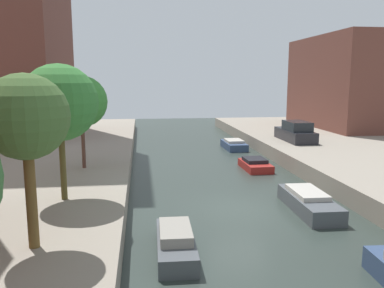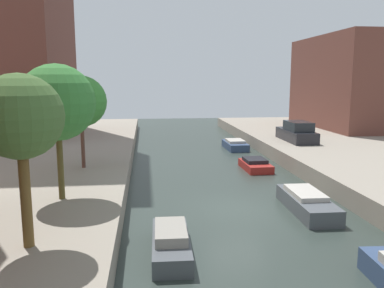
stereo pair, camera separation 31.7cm
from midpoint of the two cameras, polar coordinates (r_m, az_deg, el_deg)
The scene contains 10 objects.
ground_plane at distance 18.19m, azimuth 6.28°, elevation -9.30°, with size 84.00×84.00×0.00m, color #2D3833.
low_block_right at distance 44.17m, azimuth 22.93°, elevation 8.27°, with size 10.00×14.08×9.05m, color brown.
street_tree_2 at distance 11.80m, azimuth -23.65°, elevation 3.42°, with size 2.40×2.40×4.98m.
street_tree_3 at distance 16.31m, azimuth -19.17°, elevation 5.65°, with size 3.02×3.02×5.41m.
street_tree_4 at distance 21.99m, azimuth -16.13°, elevation 5.92°, with size 2.76×2.76×5.01m.
parked_car at distance 31.99m, azimuth 14.50°, elevation 1.61°, with size 1.84×4.74×1.58m.
moored_boat_left_2 at distance 13.61m, azimuth -3.08°, elevation -14.04°, with size 1.34×3.66×0.94m.
moored_boat_right_3 at distance 18.41m, azimuth 16.07°, elevation -8.09°, with size 1.58×4.33×0.89m.
moored_boat_right_4 at distance 25.96m, azimuth 8.79°, elevation -2.98°, with size 1.59×3.05×0.71m.
moored_boat_right_5 at distance 33.33m, azimuth 5.82°, elevation -0.11°, with size 1.63×3.53×0.79m.
Camera 1 is at (-4.32, -16.71, 5.80)m, focal length 36.82 mm.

